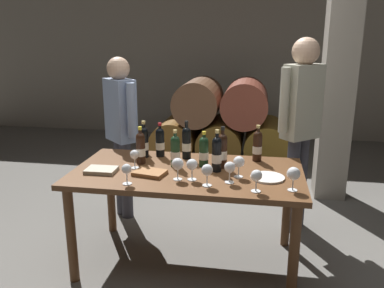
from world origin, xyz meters
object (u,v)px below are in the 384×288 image
at_px(wine_bottle_7, 222,150).
at_px(wine_bottle_1, 257,145).
at_px(wine_glass_4, 230,168).
at_px(wine_bottle_6, 187,142).
at_px(tasting_notebook, 150,173).
at_px(leather_ledger, 101,170).
at_px(wine_glass_3, 178,164).
at_px(wine_glass_5, 294,174).
at_px(wine_bottle_4, 204,151).
at_px(wine_bottle_3, 141,148).
at_px(sommelier_presenting, 301,117).
at_px(serving_plate, 267,177).
at_px(wine_glass_2, 207,171).
at_px(wine_bottle_5, 160,142).
at_px(wine_bottle_0, 175,151).
at_px(dining_table, 188,182).
at_px(wine_glass_6, 127,170).
at_px(wine_glass_1, 135,155).
at_px(wine_glass_8, 192,165).
at_px(wine_glass_0, 239,162).
at_px(wine_bottle_2, 144,142).
at_px(taster_seated_left, 121,124).
at_px(wine_glass_7, 256,176).
at_px(wine_bottle_8, 217,154).

bearing_deg(wine_bottle_7, wine_bottle_1, 39.22).
xyz_separation_m(wine_bottle_7, wine_glass_4, (0.08, -0.31, -0.03)).
bearing_deg(wine_bottle_6, wine_bottle_1, 3.30).
distance_m(tasting_notebook, leather_ledger, 0.37).
bearing_deg(wine_bottle_7, wine_glass_3, -131.58).
bearing_deg(wine_glass_5, wine_bottle_4, 148.92).
height_order(wine_bottle_3, sommelier_presenting, sommelier_presenting).
xyz_separation_m(wine_glass_3, serving_plate, (0.62, 0.13, -0.10)).
xyz_separation_m(wine_bottle_6, wine_glass_2, (0.25, -0.58, -0.03)).
bearing_deg(wine_glass_5, wine_bottle_6, 144.93).
relative_size(wine_glass_2, wine_glass_5, 0.95).
distance_m(wine_bottle_5, wine_glass_2, 0.76).
relative_size(wine_glass_5, serving_plate, 0.67).
relative_size(wine_bottle_0, wine_glass_4, 1.91).
bearing_deg(dining_table, sommelier_presenting, 40.89).
relative_size(wine_bottle_5, serving_plate, 1.18).
bearing_deg(wine_bottle_0, wine_bottle_3, 174.12).
xyz_separation_m(wine_bottle_6, wine_glass_6, (-0.29, -0.63, -0.03)).
height_order(wine_glass_1, wine_glass_3, wine_glass_3).
xyz_separation_m(wine_bottle_5, wine_glass_4, (0.61, -0.52, -0.02)).
bearing_deg(wine_glass_8, wine_bottle_4, 82.58).
height_order(wine_bottle_4, wine_glass_1, wine_bottle_4).
bearing_deg(wine_bottle_1, tasting_notebook, -148.65).
distance_m(wine_glass_0, wine_glass_5, 0.41).
bearing_deg(leather_ledger, wine_glass_6, -38.52).
bearing_deg(wine_glass_8, wine_bottle_0, 123.40).
relative_size(wine_bottle_1, wine_glass_8, 1.92).
distance_m(wine_bottle_2, taster_seated_left, 0.57).
relative_size(dining_table, wine_glass_7, 11.48).
bearing_deg(leather_ledger, wine_bottle_8, 9.69).
bearing_deg(wine_bottle_3, leather_ledger, -133.12).
bearing_deg(wine_bottle_1, wine_bottle_7, -140.78).
bearing_deg(wine_bottle_8, wine_glass_3, -138.00).
bearing_deg(wine_bottle_1, wine_glass_6, -142.14).
xyz_separation_m(wine_bottle_0, sommelier_presenting, (0.97, 0.67, 0.16)).
bearing_deg(wine_glass_4, wine_glass_7, -35.58).
xyz_separation_m(wine_bottle_7, wine_glass_2, (-0.06, -0.40, -0.03)).
distance_m(wine_bottle_0, wine_glass_5, 0.92).
relative_size(wine_bottle_8, wine_glass_1, 2.19).
distance_m(wine_bottle_3, wine_bottle_7, 0.64).
xyz_separation_m(wine_bottle_0, wine_glass_3, (0.07, -0.28, -0.01)).
distance_m(wine_glass_7, taster_seated_left, 1.65).
relative_size(wine_bottle_8, wine_glass_6, 2.21).
distance_m(wine_bottle_0, wine_glass_3, 0.29).
height_order(wine_bottle_1, wine_bottle_4, wine_bottle_1).
xyz_separation_m(wine_bottle_3, wine_bottle_6, (0.33, 0.19, 0.01)).
bearing_deg(wine_glass_1, wine_glass_6, -81.64).
relative_size(wine_glass_4, tasting_notebook, 0.68).
distance_m(wine_bottle_8, tasting_notebook, 0.51).
height_order(wine_bottle_0, wine_bottle_4, wine_bottle_0).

